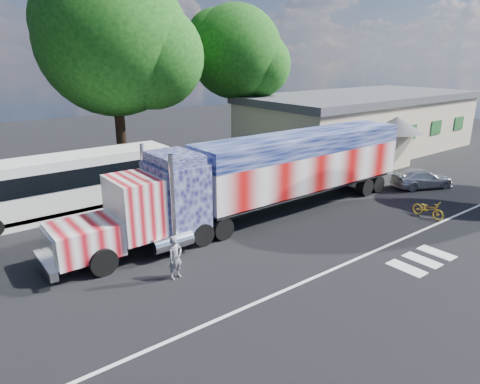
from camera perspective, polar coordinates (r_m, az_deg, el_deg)
ground at (r=20.11m, az=5.25°, el=-7.26°), size 100.00×100.00×0.00m
lane_markings at (r=19.08m, az=16.92°, el=-9.45°), size 30.00×2.67×0.01m
semi_truck at (r=23.19m, az=3.82°, el=2.45°), size 21.52×3.40×4.59m
coach_bus at (r=25.54m, az=-21.61°, el=1.09°), size 11.20×2.61×3.26m
hall_building at (r=40.82m, az=15.88°, el=8.90°), size 22.40×12.80×5.20m
parked_car at (r=31.06m, az=23.09°, el=1.67°), size 4.52×3.20×1.22m
woman at (r=17.20m, az=-8.63°, el=-8.64°), size 0.72×0.55×1.78m
bicycle at (r=25.50m, az=23.80°, el=-2.09°), size 0.63×1.79×0.94m
tree_ne_a at (r=37.01m, az=-0.37°, el=18.05°), size 7.99×7.61×12.50m
tree_n_mid at (r=31.39m, az=-16.24°, el=18.81°), size 10.59×10.09×14.49m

